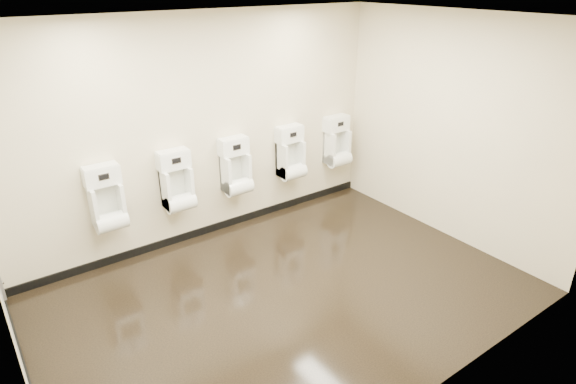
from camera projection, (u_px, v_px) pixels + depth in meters
name	position (u px, v px, depth m)	size (l,w,h in m)	color
ground	(288.00, 295.00, 5.18)	(5.00, 3.50, 0.00)	black
ceiling	(288.00, 21.00, 4.02)	(5.00, 3.50, 0.00)	silver
back_wall	(204.00, 131.00, 5.89)	(5.00, 0.02, 2.80)	beige
front_wall	(437.00, 254.00, 3.31)	(5.00, 0.02, 2.80)	beige
right_wall	(452.00, 130.00, 5.93)	(0.02, 3.50, 2.80)	beige
skirting_back	(212.00, 228.00, 6.44)	(5.00, 0.02, 0.10)	black
access_panel	(0.00, 283.00, 4.53)	(0.04, 0.25, 0.25)	#9E9EA3
urinal_0	(107.00, 203.00, 5.33)	(0.39, 0.29, 0.73)	white
urinal_1	(177.00, 185.00, 5.77)	(0.39, 0.29, 0.73)	white
urinal_2	(236.00, 170.00, 6.21)	(0.39, 0.29, 0.73)	white
urinal_3	(291.00, 157.00, 6.68)	(0.39, 0.29, 0.73)	white
urinal_4	(337.00, 145.00, 7.13)	(0.39, 0.29, 0.73)	white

